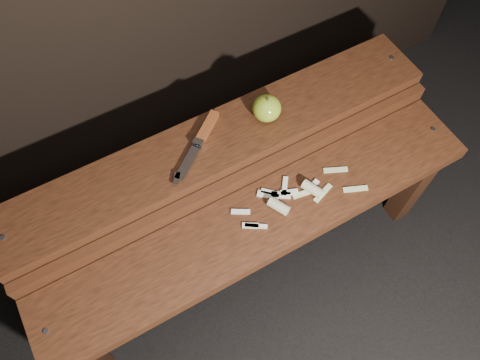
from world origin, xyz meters
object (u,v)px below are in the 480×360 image
apple (267,108)px  knife (203,135)px  bench_front_tier (263,233)px  bench_rear_tier (221,157)px

apple → knife: 0.18m
apple → knife: (-0.18, 0.02, -0.02)m
bench_front_tier → knife: (-0.04, 0.25, 0.16)m
apple → bench_rear_tier: bearing=-178.2°
bench_front_tier → bench_rear_tier: size_ratio=1.00×
bench_front_tier → knife: size_ratio=6.11×
knife → bench_front_tier: bearing=-82.0°
bench_front_tier → apple: 0.33m
bench_front_tier → knife: bearing=98.0°
bench_front_tier → apple: (0.14, 0.23, 0.18)m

